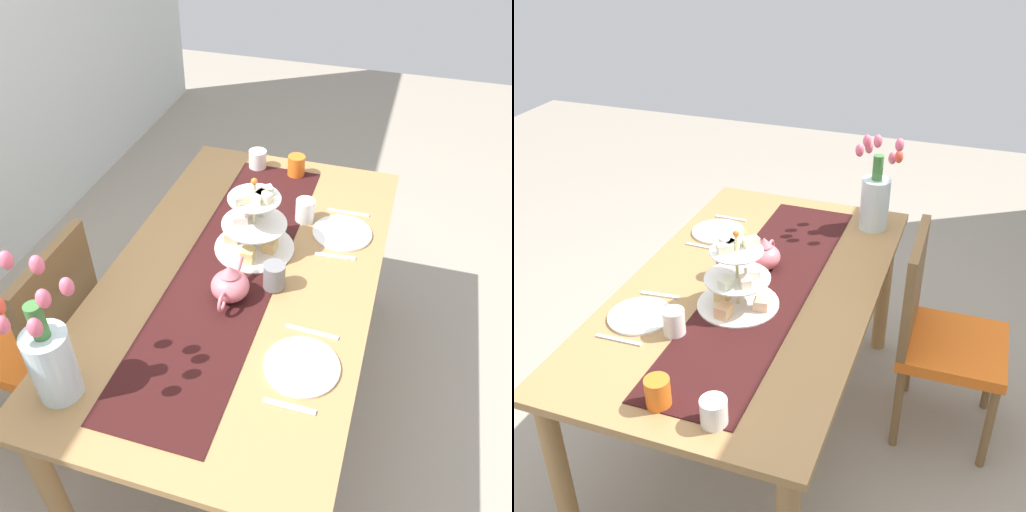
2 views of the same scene
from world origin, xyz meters
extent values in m
plane|color=gray|center=(0.00, 0.00, 0.00)|extent=(8.00, 8.00, 0.00)
cube|color=#A37747|center=(0.00, 0.00, 0.73)|extent=(1.66, 0.94, 0.03)
cylinder|color=#A37747|center=(-0.76, -0.40, 0.36)|extent=(0.07, 0.07, 0.71)
cylinder|color=#A37747|center=(0.76, -0.40, 0.36)|extent=(0.07, 0.07, 0.71)
cylinder|color=#A37747|center=(-0.76, 0.40, 0.36)|extent=(0.07, 0.07, 0.71)
cylinder|color=brown|center=(-0.12, 0.95, 0.21)|extent=(0.04, 0.04, 0.41)
cylinder|color=brown|center=(-0.48, 0.95, 0.21)|extent=(0.04, 0.04, 0.41)
cylinder|color=brown|center=(-0.11, 0.59, 0.21)|extent=(0.04, 0.04, 0.41)
cylinder|color=brown|center=(-0.47, 0.59, 0.21)|extent=(0.04, 0.04, 0.41)
cube|color=orange|center=(-0.29, 0.77, 0.43)|extent=(0.43, 0.43, 0.05)
cube|color=brown|center=(-0.29, 0.58, 0.69)|extent=(0.42, 0.04, 0.45)
cube|color=black|center=(0.00, 0.05, 0.74)|extent=(1.46, 0.35, 0.00)
cylinder|color=beige|center=(0.14, 0.00, 0.89)|extent=(0.01, 0.01, 0.28)
cylinder|color=white|center=(0.14, 0.00, 0.75)|extent=(0.30, 0.30, 0.01)
cylinder|color=white|center=(0.14, 0.00, 0.86)|extent=(0.24, 0.24, 0.01)
cylinder|color=white|center=(0.14, 0.00, 0.97)|extent=(0.19, 0.19, 0.01)
cube|color=#ECB77C|center=(0.24, -0.02, 0.78)|extent=(0.06, 0.06, 0.05)
cube|color=#EAB88F|center=(0.15, 0.09, 0.77)|extent=(0.05, 0.06, 0.04)
cube|color=#E5CD7D|center=(0.05, 0.00, 0.78)|extent=(0.05, 0.05, 0.05)
cube|color=#E7C074|center=(0.14, -0.06, 0.77)|extent=(0.06, 0.05, 0.04)
cube|color=silver|center=(0.21, -0.01, 0.88)|extent=(0.06, 0.05, 0.03)
cube|color=beige|center=(0.18, 0.05, 0.88)|extent=(0.07, 0.06, 0.03)
cube|color=beige|center=(0.12, 0.05, 0.88)|extent=(0.06, 0.07, 0.03)
cube|color=beige|center=(0.09, 0.04, 0.99)|extent=(0.07, 0.06, 0.03)
cube|color=silver|center=(0.11, -0.01, 0.99)|extent=(0.06, 0.05, 0.03)
cube|color=beige|center=(0.13, -0.04, 0.99)|extent=(0.06, 0.07, 0.03)
cube|color=beige|center=(0.16, -0.03, 0.99)|extent=(0.06, 0.07, 0.03)
sphere|color=orange|center=(0.14, 0.00, 1.04)|extent=(0.02, 0.02, 0.02)
ellipsoid|color=#D66B75|center=(-0.14, 0.00, 0.80)|extent=(0.13, 0.13, 0.10)
cone|color=#D66B75|center=(-0.14, 0.00, 0.86)|extent=(0.06, 0.06, 0.04)
cylinder|color=#D66B75|center=(-0.05, 0.00, 0.81)|extent=(0.07, 0.02, 0.06)
torus|color=#D66B75|center=(-0.22, 0.00, 0.80)|extent=(0.07, 0.01, 0.07)
cylinder|color=silver|center=(-0.64, 0.34, 0.86)|extent=(0.13, 0.13, 0.23)
cylinder|color=#3D7538|center=(-0.64, 0.34, 1.03)|extent=(0.04, 0.04, 0.12)
ellipsoid|color=#E5607A|center=(-0.58, 0.34, 1.17)|extent=(0.04, 0.04, 0.06)
ellipsoid|color=#E5607A|center=(-0.58, 0.43, 1.16)|extent=(0.04, 0.04, 0.06)
ellipsoid|color=#EF4C38|center=(-0.66, 0.42, 1.08)|extent=(0.04, 0.04, 0.06)
ellipsoid|color=#E5607A|center=(-0.70, 0.39, 1.06)|extent=(0.04, 0.04, 0.06)
ellipsoid|color=#E5607A|center=(-0.70, 0.28, 1.09)|extent=(0.04, 0.04, 0.06)
ellipsoid|color=#E5607A|center=(-0.65, 0.28, 1.14)|extent=(0.04, 0.04, 0.06)
ellipsoid|color=#E5607A|center=(-0.58, 0.26, 1.12)|extent=(0.04, 0.04, 0.06)
cylinder|color=white|center=(0.71, 0.16, 0.79)|extent=(0.08, 0.08, 0.08)
cylinder|color=white|center=(-0.36, -0.30, 0.75)|extent=(0.23, 0.23, 0.01)
cube|color=silver|center=(-0.50, -0.30, 0.75)|extent=(0.02, 0.15, 0.01)
cube|color=silver|center=(-0.21, -0.30, 0.75)|extent=(0.02, 0.17, 0.01)
cylinder|color=white|center=(0.32, -0.30, 0.75)|extent=(0.23, 0.23, 0.01)
cube|color=silver|center=(0.18, -0.30, 0.75)|extent=(0.03, 0.15, 0.01)
cube|color=silver|center=(0.47, -0.30, 0.75)|extent=(0.02, 0.17, 0.01)
cylinder|color=slate|center=(-0.04, -0.13, 0.79)|extent=(0.08, 0.08, 0.09)
cylinder|color=white|center=(0.37, -0.14, 0.79)|extent=(0.08, 0.08, 0.09)
cylinder|color=orange|center=(0.70, -0.02, 0.79)|extent=(0.08, 0.08, 0.09)
camera|label=1|loc=(-1.40, -0.47, 2.05)|focal=38.68mm
camera|label=2|loc=(1.89, 0.75, 2.04)|focal=44.09mm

